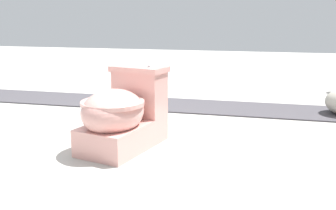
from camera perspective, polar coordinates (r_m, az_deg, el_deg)
name	(u,v)px	position (r m, az deg, el deg)	size (l,w,h in m)	color
ground_plane	(113,148)	(2.58, -7.97, -6.18)	(14.00, 14.00, 0.00)	#A8A59E
gravel_strip	(214,107)	(3.65, 6.76, -0.33)	(0.56, 8.00, 0.01)	#423F44
toilet	(122,115)	(2.52, -6.69, -1.41)	(0.70, 0.51, 0.52)	#E09E93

